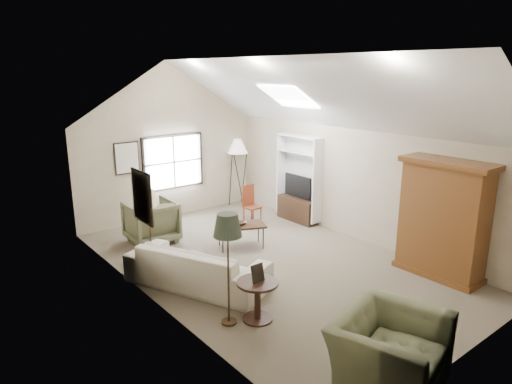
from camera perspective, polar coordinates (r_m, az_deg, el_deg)
room_shell at (r=8.51m, az=1.72°, el=11.30°), size 5.01×8.01×4.00m
window at (r=12.06m, az=-10.28°, el=3.71°), size 1.72×0.08×1.42m
skylight at (r=10.04m, az=4.10°, el=11.89°), size 0.80×1.20×0.52m
wall_art at (r=9.37m, az=-15.04°, el=1.98°), size 1.97×3.71×0.88m
armoire at (r=9.08m, az=22.37°, el=-3.17°), size 0.60×1.50×2.20m
tv_alcove at (r=11.54m, az=5.35°, el=1.87°), size 0.32×1.30×2.10m
media_console at (r=11.75m, az=5.18°, el=-2.19°), size 0.34×1.18×0.60m
tv_panel at (r=11.58m, az=5.26°, el=0.74°), size 0.05×0.90×0.55m
sofa at (r=8.32m, az=-7.37°, el=-9.12°), size 1.98×2.75×0.75m
armchair_near at (r=6.08m, az=16.34°, el=-18.64°), size 1.62×1.50×0.88m
armchair_far at (r=10.50m, az=-12.97°, el=-3.63°), size 1.05×1.08×0.95m
coffee_table at (r=9.98m, az=-1.88°, el=-5.50°), size 1.17×0.95×0.52m
bowl at (r=9.89m, az=-1.89°, el=-3.91°), size 0.33×0.33×0.06m
side_table at (r=7.21m, az=0.20°, el=-13.43°), size 0.85×0.85×0.64m
side_chair at (r=11.57m, az=-0.47°, el=-1.50°), size 0.38×0.38×0.95m
tripod_lamp at (r=12.92m, az=-2.28°, el=2.51°), size 0.70×0.70×1.94m
dark_lamp at (r=6.88m, az=-3.49°, el=-9.58°), size 0.57×0.57×1.79m
tan_lamp at (r=9.02m, az=-13.10°, el=-4.52°), size 0.43×0.43×1.61m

